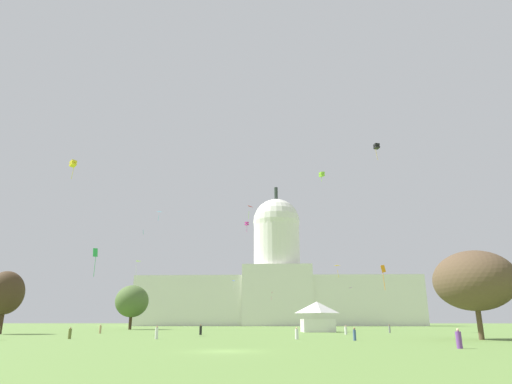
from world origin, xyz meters
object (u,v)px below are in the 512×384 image
Objects in this scene: person_grey_back_center at (390,329)px; kite_gold_low at (337,267)px; tree_west_mid at (132,301)px; kite_black_high at (377,146)px; kite_yellow_mid at (73,164)px; kite_orange_low at (383,272)px; tree_west_far at (5,293)px; person_black_front_center at (201,330)px; tree_east_far at (474,281)px; kite_violet_low at (348,290)px; kite_cyan_high at (159,213)px; kite_red_mid at (248,208)px; kite_lime_mid at (322,174)px; capitol_building at (277,286)px; person_white_near_tree_east at (297,334)px; person_white_mid_center at (157,333)px; kite_blue_low at (234,283)px; kite_white_low at (136,263)px; person_purple_edge_east at (459,339)px; person_denim_near_tent at (355,334)px; event_tent at (317,316)px; kite_magenta_mid at (247,224)px; kite_green_low at (95,255)px; person_tan_front_right at (100,329)px; kite_turquoise_mid at (143,232)px; person_white_aisle_center at (346,330)px; kite_pink_low at (271,295)px; person_olive_deep_crowd at (70,334)px.

kite_gold_low reaches higher than person_grey_back_center.
kite_black_high is at bearing -29.92° from tree_west_mid.
kite_orange_low is at bearing -60.20° from kite_yellow_mid.
person_black_front_center is (35.86, -1.99, -6.27)m from tree_west_far.
kite_violet_low is at bearing 92.63° from tree_east_far.
kite_red_mid is (35.49, -51.82, -11.76)m from kite_cyan_high.
kite_lime_mid is 53.38m from kite_yellow_mid.
capitol_building is 155.78m from person_white_near_tree_east.
kite_red_mid is at bearing -93.70° from capitol_building.
person_white_mid_center is 125.89m from kite_blue_low.
capitol_building is at bearing 18.42° from kite_yellow_mid.
kite_white_low is 1.08× the size of kite_blue_low.
person_grey_back_center is 0.45× the size of kite_yellow_mid.
person_purple_edge_east is (14.24, -173.37, -17.44)m from capitol_building.
kite_cyan_high reaches higher than person_denim_near_tent.
kite_violet_low is at bearing 11.46° from tree_west_mid.
tree_west_far is 72.85m from kite_gold_low.
kite_red_mid is (-21.54, 60.61, 27.20)m from person_purple_edge_east.
kite_white_low is (9.99, -29.94, 6.51)m from tree_west_mid.
kite_cyan_high reaches higher than event_tent.
kite_blue_low is at bearing 70.16° from tree_west_mid.
person_denim_near_tent is 0.52× the size of kite_magenta_mid.
event_tent is at bearing -150.09° from kite_green_low.
kite_white_low is at bearing 157.04° from kite_black_high.
kite_magenta_mid reaches higher than person_white_near_tree_east.
event_tent is 4.46× the size of person_tan_front_right.
kite_lime_mid is at bearing 80.84° from kite_gold_low.
kite_magenta_mid is 56.03m from kite_orange_low.
kite_black_high reaches higher than person_purple_edge_east.
tree_west_mid is 7.34× the size of person_white_mid_center.
kite_turquoise_mid is at bearing 23.10° from kite_orange_low.
person_white_aisle_center is 36.53m from kite_gold_low.
person_grey_back_center is at bearing 171.73° from kite_magenta_mid.
kite_turquoise_mid is at bearing 2.16° from kite_pink_low.
kite_gold_low is 66.63m from kite_yellow_mid.
person_grey_back_center is 36.63m from kite_lime_mid.
kite_turquoise_mid is (-41.44, 49.20, 22.40)m from person_denim_near_tent.
person_tan_front_right is at bearing -80.10° from kite_green_low.
kite_blue_low is (31.55, 104.70, 10.39)m from tree_west_far.
kite_pink_low reaches higher than tree_west_far.
tree_east_far is at bearing 164.21° from kite_green_low.
person_black_front_center is at bearing -95.73° from capitol_building.
kite_turquoise_mid reaches higher than kite_violet_low.
tree_west_mid is at bearing -94.53° from kite_red_mid.
person_grey_back_center is at bearing 22.19° from kite_lime_mid.
person_olive_deep_crowd is at bearing 72.61° from kite_orange_low.
kite_cyan_high is (-57.03, 112.44, 38.96)m from person_purple_edge_east.
tree_west_far is 76.86m from kite_black_high.
kite_gold_low is 43.22m from kite_orange_low.
person_white_aisle_center is 14.36m from person_grey_back_center.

